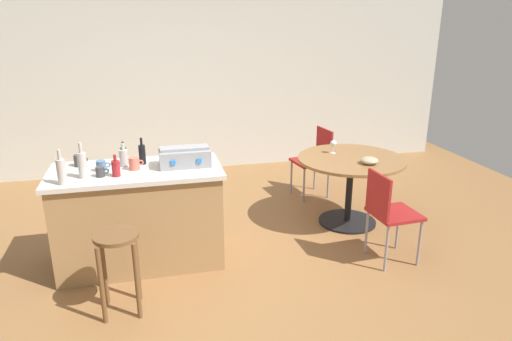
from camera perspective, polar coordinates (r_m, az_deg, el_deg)
The scene contains 20 objects.
ground_plane at distance 4.34m, azimuth -4.85°, elevation -11.38°, with size 8.80×8.80×0.00m, color olive.
back_wall at distance 6.70m, azimuth -9.13°, elevation 11.37°, with size 8.00×0.10×2.70m, color beige.
kitchen_island at distance 4.29m, azimuth -14.21°, elevation -5.52°, with size 1.48×0.73×0.90m.
wooden_stool at distance 3.62m, azimuth -16.74°, elevation -10.03°, with size 0.33×0.33×0.65m.
dining_table at distance 5.01m, azimuth 11.62°, elevation -0.32°, with size 1.13×1.13×0.75m.
folding_chair_near at distance 5.77m, azimuth 7.38°, elevation 1.66°, with size 0.46×0.46×0.85m.
folding_chair_far at distance 4.31m, azimuth 16.11°, elevation -4.70°, with size 0.42×0.42×0.86m.
toolbox at distance 4.11m, azimuth -8.82°, elevation 1.69°, with size 0.44×0.26×0.17m.
bottle_0 at distance 4.22m, azimuth -16.08°, elevation 1.57°, with size 0.08×0.08×0.20m.
bottle_1 at distance 4.30m, azimuth -16.08°, elevation 1.88°, with size 0.06×0.06×0.20m.
bottle_2 at distance 4.00m, azimuth -20.73°, elevation 0.71°, with size 0.07×0.07×0.30m.
bottle_3 at distance 3.96m, azimuth -16.99°, elevation 0.30°, with size 0.07×0.07×0.18m.
bottle_4 at distance 3.91m, azimuth -22.98°, elevation -0.06°, with size 0.07×0.07×0.28m.
bottle_5 at distance 4.23m, azimuth -13.93°, elevation 2.01°, with size 0.06×0.06×0.24m.
cup_0 at distance 4.35m, azimuth -21.09°, elevation 1.17°, with size 0.12×0.08×0.10m.
cup_1 at distance 4.00m, azimuth -18.73°, elevation -0.15°, with size 0.11×0.07×0.08m.
cup_2 at distance 4.14m, azimuth -18.63°, elevation 0.55°, with size 0.12×0.08×0.09m.
cup_3 at distance 4.10m, azimuth -14.86°, elevation 0.84°, with size 0.13×0.09×0.11m.
wine_glass at distance 5.06m, azimuth 9.58°, elevation 3.29°, with size 0.07×0.07×0.14m.
serving_bowl at distance 4.78m, azimuth 13.89°, elevation 1.22°, with size 0.18×0.18×0.07m, color tan.
Camera 1 is at (-0.53, -3.73, 2.16)m, focal length 32.25 mm.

